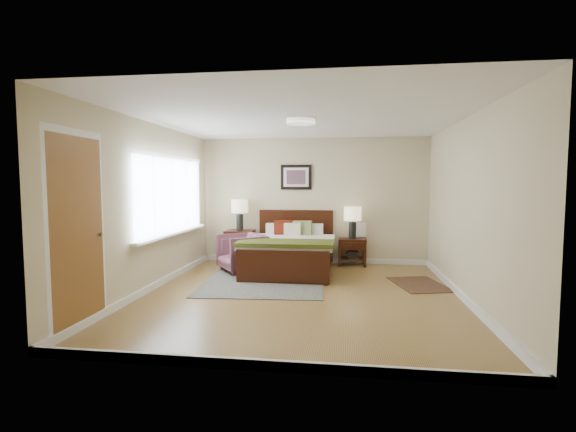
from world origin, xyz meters
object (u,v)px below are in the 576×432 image
at_px(nightstand_right, 352,249).
at_px(armchair, 242,253).
at_px(nightstand_left, 240,236).
at_px(rug_persian, 266,277).
at_px(lamp_left, 240,209).
at_px(lamp_right, 353,217).
at_px(bed, 290,245).

height_order(nightstand_right, armchair, armchair).
relative_size(nightstand_left, rug_persian, 0.24).
distance_m(lamp_left, lamp_right, 2.25).
bearing_deg(bed, nightstand_left, 147.82).
relative_size(nightstand_left, lamp_right, 1.08).
bearing_deg(lamp_left, lamp_right, 0.00).
distance_m(nightstand_right, lamp_left, 2.37).
xyz_separation_m(lamp_right, rug_persian, (-1.47, -1.29, -0.95)).
relative_size(nightstand_left, nightstand_right, 1.24).
height_order(nightstand_left, lamp_left, lamp_left).
relative_size(nightstand_left, lamp_left, 1.08).
bearing_deg(armchair, nightstand_right, 76.35).
xyz_separation_m(bed, nightstand_left, (-1.11, 0.70, 0.05)).
bearing_deg(armchair, nightstand_left, 160.53).
distance_m(bed, nightstand_left, 1.32).
bearing_deg(nightstand_right, lamp_left, 179.67).
bearing_deg(lamp_right, nightstand_left, -179.44).
bearing_deg(bed, lamp_right, 32.64).
bearing_deg(armchair, bed, 61.89).
relative_size(bed, lamp_left, 3.18).
distance_m(nightstand_left, lamp_left, 0.55).
relative_size(bed, rug_persian, 0.72).
distance_m(lamp_right, armchair, 2.25).
distance_m(nightstand_left, lamp_right, 2.28).
xyz_separation_m(bed, armchair, (-0.86, -0.13, -0.14)).
relative_size(nightstand_left, armchair, 0.87).
bearing_deg(lamp_right, lamp_left, 180.00).
xyz_separation_m(armchair, rug_persian, (0.52, -0.44, -0.34)).
bearing_deg(rug_persian, bed, 54.94).
height_order(nightstand_right, lamp_left, lamp_left).
bearing_deg(lamp_left, nightstand_right, -0.33).
height_order(armchair, rug_persian, armchair).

